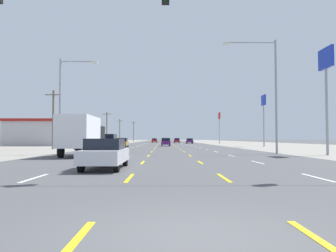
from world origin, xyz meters
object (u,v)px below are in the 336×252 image
Objects in this scene: sedan_inner_left_nearest at (105,153)px; streetlight_left_row_0 at (64,99)px; sedan_far_right_farther at (190,141)px; pole_sign_right_row_1 at (264,108)px; box_truck_far_left_near at (82,134)px; pole_sign_right_row_2 at (219,120)px; hatchback_center_turn_distant_b at (164,140)px; hatchback_inner_right_farthest at (177,140)px; streetlight_right_row_0 at (270,87)px; suv_far_left_mid at (108,142)px; hatchback_center_turn_far at (166,142)px; pole_sign_right_row_0 at (326,72)px; hatchback_far_left_midfar at (122,143)px; sedan_inner_left_distant_a at (154,140)px.

sedan_inner_left_nearest is 16.30m from streetlight_left_row_0.
pole_sign_right_row_1 reaches higher than sedan_far_right_farther.
box_truck_far_left_near is at bearing -52.63° from streetlight_left_row_0.
pole_sign_right_row_1 reaches higher than sedan_inner_left_nearest.
streetlight_left_row_0 is at bearing -113.32° from pole_sign_right_row_2.
sedan_far_right_farther is at bearing -78.74° from hatchback_center_turn_distant_b.
pole_sign_right_row_1 reaches higher than box_truck_far_left_near.
streetlight_right_row_0 reaches higher than hatchback_inner_right_farthest.
sedan_inner_left_nearest is at bearing -132.12° from streetlight_right_row_0.
suv_far_left_mid is (-3.92, 23.13, 0.27)m from sedan_inner_left_nearest.
suv_far_left_mid is 1.26× the size of hatchback_center_turn_distant_b.
pole_sign_right_row_0 is at bearing -67.24° from hatchback_center_turn_far.
sedan_far_right_farther is 0.49× the size of pole_sign_right_row_1.
hatchback_far_left_midfar is at bearing 90.08° from suv_far_left_mid.
suv_far_left_mid is at bearing 73.72° from streetlight_left_row_0.
hatchback_center_turn_distant_b is at bearing 98.08° from pole_sign_right_row_0.
pole_sign_right_row_2 is at bearing 66.68° from streetlight_left_row_0.
sedan_far_right_farther is 0.48× the size of pole_sign_right_row_0.
sedan_inner_left_nearest and sedan_far_right_farther have the same top height.
sedan_far_right_farther is at bearing 106.45° from pole_sign_right_row_1.
sedan_inner_left_distant_a is at bearing 102.02° from pole_sign_right_row_0.
streetlight_left_row_0 reaches higher than hatchback_inner_right_farthest.
suv_far_left_mid is at bearing 152.18° from pole_sign_right_row_0.
streetlight_right_row_0 reaches higher than hatchback_far_left_midfar.
hatchback_center_turn_distant_b is (6.96, 87.79, -0.24)m from suv_far_left_mid.
sedan_far_right_farther is 36.87m from hatchback_center_turn_distant_b.
streetlight_right_row_0 is (13.16, -79.19, 5.56)m from sedan_inner_left_distant_a.
suv_far_left_mid reaches higher than sedan_inner_left_nearest.
sedan_far_right_farther is at bearing 158.23° from pole_sign_right_row_2.
sedan_far_right_farther and sedan_inner_left_distant_a have the same top height.
streetlight_right_row_0 is at bearing -80.56° from sedan_inner_left_distant_a.
hatchback_center_turn_far is 32.52m from streetlight_left_row_0.
sedan_inner_left_nearest is 0.48× the size of pole_sign_right_row_0.
suv_far_left_mid is 0.57× the size of pole_sign_right_row_2.
pole_sign_right_row_0 is at bearing -96.89° from pole_sign_right_row_1.
box_truck_far_left_near is 17.75m from streetlight_right_row_0.
box_truck_far_left_near is 26.04m from hatchback_far_left_midfar.
streetlight_right_row_0 is at bearing -27.75° from suv_far_left_mid.
pole_sign_right_row_0 is (21.02, -24.85, 6.48)m from hatchback_far_left_midfar.
pole_sign_right_row_0 is at bearing 35.21° from sedan_inner_left_nearest.
hatchback_center_turn_distant_b reaches higher than sedan_inner_left_distant_a.
streetlight_right_row_0 reaches higher than streetlight_left_row_0.
streetlight_left_row_0 is at bearing -106.28° from suv_far_left_mid.
streetlight_left_row_0 reaches higher than hatchback_center_turn_far.
box_truck_far_left_near reaches higher than sedan_inner_left_nearest.
sedan_inner_left_distant_a is (3.67, 70.33, -0.27)m from suv_far_left_mid.
pole_sign_right_row_2 reaches higher than suv_far_left_mid.
box_truck_far_left_near reaches higher than hatchback_center_turn_far.
box_truck_far_left_near is at bearing -98.41° from hatchback_inner_right_farthest.
hatchback_center_turn_distant_b is at bearing 103.83° from pole_sign_right_row_1.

